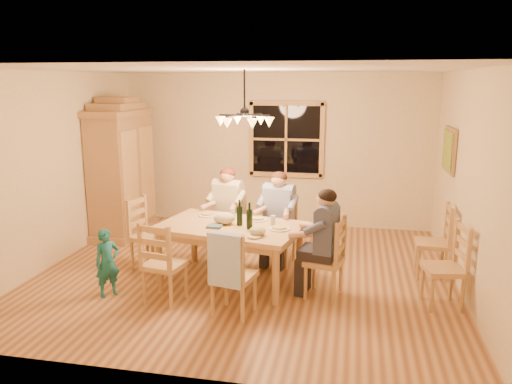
% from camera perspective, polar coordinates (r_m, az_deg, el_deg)
% --- Properties ---
extents(floor, '(5.50, 5.50, 0.00)m').
position_cam_1_polar(floor, '(6.89, -1.23, -9.21)').
color(floor, brown).
rests_on(floor, ground).
extents(ceiling, '(5.50, 5.00, 0.02)m').
position_cam_1_polar(ceiling, '(6.40, -1.34, 13.85)').
color(ceiling, white).
rests_on(ceiling, wall_back).
extents(wall_back, '(5.50, 0.02, 2.70)m').
position_cam_1_polar(wall_back, '(8.94, 2.21, 4.80)').
color(wall_back, beige).
rests_on(wall_back, floor).
extents(wall_left, '(0.02, 5.00, 2.70)m').
position_cam_1_polar(wall_left, '(7.59, -22.01, 2.50)').
color(wall_left, beige).
rests_on(wall_left, floor).
extents(wall_right, '(0.02, 5.00, 2.70)m').
position_cam_1_polar(wall_right, '(6.51, 23.09, 0.86)').
color(wall_right, beige).
rests_on(wall_right, floor).
extents(window, '(1.30, 0.06, 1.30)m').
position_cam_1_polar(window, '(8.85, 3.47, 6.01)').
color(window, black).
rests_on(window, wall_back).
extents(painting, '(0.06, 0.78, 0.64)m').
position_cam_1_polar(painting, '(7.62, 21.21, 4.51)').
color(painting, olive).
rests_on(painting, wall_right).
extents(chandelier, '(0.77, 0.68, 0.71)m').
position_cam_1_polar(chandelier, '(6.42, -1.32, 8.28)').
color(chandelier, black).
rests_on(chandelier, ceiling).
extents(armoire, '(0.66, 1.40, 2.30)m').
position_cam_1_polar(armoire, '(8.66, -15.06, 2.16)').
color(armoire, olive).
rests_on(armoire, floor).
extents(dining_table, '(1.97, 1.43, 0.76)m').
position_cam_1_polar(dining_table, '(6.42, -2.98, -4.64)').
color(dining_table, tan).
rests_on(dining_table, floor).
extents(chair_far_left, '(0.51, 0.50, 0.99)m').
position_cam_1_polar(chair_far_left, '(7.44, -3.24, -5.08)').
color(chair_far_left, tan).
rests_on(chair_far_left, floor).
extents(chair_far_right, '(0.51, 0.50, 0.99)m').
position_cam_1_polar(chair_far_right, '(7.14, 2.55, -5.84)').
color(chair_far_right, tan).
rests_on(chair_far_right, floor).
extents(chair_near_left, '(0.51, 0.50, 0.99)m').
position_cam_1_polar(chair_near_left, '(6.06, -10.34, -9.49)').
color(chair_near_left, tan).
rests_on(chair_near_left, floor).
extents(chair_near_right, '(0.51, 0.50, 0.99)m').
position_cam_1_polar(chair_near_right, '(5.65, -2.54, -10.96)').
color(chair_near_right, tan).
rests_on(chair_near_right, floor).
extents(chair_end_left, '(0.50, 0.51, 0.99)m').
position_cam_1_polar(chair_end_left, '(7.14, -12.04, -6.13)').
color(chair_end_left, tan).
rests_on(chair_end_left, floor).
extents(chair_end_right, '(0.50, 0.51, 0.99)m').
position_cam_1_polar(chair_end_right, '(6.13, 7.74, -9.11)').
color(chair_end_right, tan).
rests_on(chair_end_right, floor).
extents(adult_woman, '(0.46, 0.49, 0.87)m').
position_cam_1_polar(adult_woman, '(7.30, -3.29, -1.06)').
color(adult_woman, beige).
rests_on(adult_woman, floor).
extents(adult_plaid_man, '(0.46, 0.49, 0.87)m').
position_cam_1_polar(adult_plaid_man, '(6.99, 2.59, -1.65)').
color(adult_plaid_man, '#304686').
rests_on(adult_plaid_man, floor).
extents(adult_slate_man, '(0.49, 0.46, 0.87)m').
position_cam_1_polar(adult_slate_man, '(5.96, 7.89, -4.30)').
color(adult_slate_man, '#465071').
rests_on(adult_slate_man, floor).
extents(towel, '(0.39, 0.17, 0.58)m').
position_cam_1_polar(towel, '(5.34, -3.46, -7.79)').
color(towel, '#A2BBDB').
rests_on(towel, chair_near_right).
extents(wine_bottle_a, '(0.08, 0.08, 0.33)m').
position_cam_1_polar(wine_bottle_a, '(6.33, -1.89, -2.36)').
color(wine_bottle_a, black).
rests_on(wine_bottle_a, dining_table).
extents(wine_bottle_b, '(0.08, 0.08, 0.33)m').
position_cam_1_polar(wine_bottle_b, '(6.18, -0.75, -2.73)').
color(wine_bottle_b, black).
rests_on(wine_bottle_b, dining_table).
extents(plate_woman, '(0.26, 0.26, 0.02)m').
position_cam_1_polar(plate_woman, '(6.84, -5.51, -2.64)').
color(plate_woman, white).
rests_on(plate_woman, dining_table).
extents(plate_plaid, '(0.26, 0.26, 0.02)m').
position_cam_1_polar(plate_plaid, '(6.59, 0.18, -3.16)').
color(plate_plaid, white).
rests_on(plate_plaid, dining_table).
extents(plate_slate, '(0.26, 0.26, 0.02)m').
position_cam_1_polar(plate_slate, '(6.19, 2.69, -4.23)').
color(plate_slate, white).
rests_on(plate_slate, dining_table).
extents(wine_glass_a, '(0.06, 0.06, 0.14)m').
position_cam_1_polar(wine_glass_a, '(6.66, -2.68, -2.46)').
color(wine_glass_a, silver).
rests_on(wine_glass_a, dining_table).
extents(wine_glass_b, '(0.06, 0.06, 0.14)m').
position_cam_1_polar(wine_glass_b, '(6.30, 1.94, -3.33)').
color(wine_glass_b, silver).
rests_on(wine_glass_b, dining_table).
extents(cap, '(0.20, 0.20, 0.11)m').
position_cam_1_polar(cap, '(5.95, 0.20, -4.45)').
color(cap, tan).
rests_on(cap, dining_table).
extents(napkin, '(0.20, 0.17, 0.03)m').
position_cam_1_polar(napkin, '(6.29, -4.78, -3.94)').
color(napkin, '#44677E').
rests_on(napkin, dining_table).
extents(cloth_bundle, '(0.28, 0.22, 0.15)m').
position_cam_1_polar(cloth_bundle, '(6.42, -3.66, -3.00)').
color(cloth_bundle, '#BDB289').
rests_on(cloth_bundle, dining_table).
extents(child, '(0.35, 0.36, 0.84)m').
position_cam_1_polar(child, '(6.32, -16.62, -7.75)').
color(child, '#1B6F7D').
rests_on(child, floor).
extents(chair_spare_front, '(0.49, 0.50, 0.99)m').
position_cam_1_polar(chair_spare_front, '(6.22, 20.53, -9.53)').
color(chair_spare_front, tan).
rests_on(chair_spare_front, floor).
extents(chair_spare_back, '(0.43, 0.45, 0.99)m').
position_cam_1_polar(chair_spare_back, '(7.08, 19.36, -6.73)').
color(chair_spare_back, tan).
rests_on(chair_spare_back, floor).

